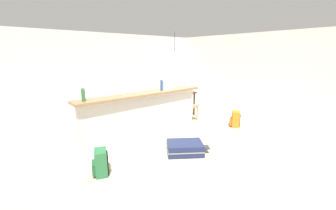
{
  "coord_description": "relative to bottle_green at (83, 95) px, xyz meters",
  "views": [
    {
      "loc": [
        -3.29,
        -3.37,
        1.9
      ],
      "look_at": [
        -0.0,
        0.52,
        0.67
      ],
      "focal_mm": 22.9,
      "sensor_mm": 36.0,
      "label": 1
    }
  ],
  "objects": [
    {
      "name": "bar_countertop",
      "position": [
        1.27,
        0.02,
        -0.14
      ],
      "size": [
        2.96,
        0.4,
        0.05
      ],
      "primitive_type": "cube",
      "color": "#93704C",
      "rests_on": "partition_half_wall"
    },
    {
      "name": "dining_chair_near_partition",
      "position": [
        3.07,
        0.5,
        -0.68
      ],
      "size": [
        0.42,
        0.42,
        0.93
      ],
      "color": "#9E754C",
      "rests_on": "ground_plane"
    },
    {
      "name": "suitcase_flat_navy",
      "position": [
        1.51,
        -1.0,
        -1.09
      ],
      "size": [
        0.87,
        0.8,
        0.22
      ],
      "color": "#1E284C",
      "rests_on": "ground_plane"
    },
    {
      "name": "bottle_green",
      "position": [
        0.0,
        0.0,
        0.0
      ],
      "size": [
        0.06,
        0.06,
        0.23
      ],
      "primitive_type": "cylinder",
      "color": "#2D6B38",
      "rests_on": "bar_countertop"
    },
    {
      "name": "bottle_white",
      "position": [
        0.84,
        0.12,
        -0.01
      ],
      "size": [
        0.06,
        0.06,
        0.22
      ],
      "primitive_type": "cylinder",
      "color": "silver",
      "rests_on": "bar_countertop"
    },
    {
      "name": "pendant_lamp",
      "position": [
        3.1,
        1.09,
        0.67
      ],
      "size": [
        0.34,
        0.34,
        0.75
      ],
      "color": "black"
    },
    {
      "name": "wall_right",
      "position": [
        5.11,
        -0.06,
        0.05
      ],
      "size": [
        0.1,
        6.0,
        2.5
      ],
      "primitive_type": "cube",
      "color": "silver",
      "rests_on": "ground_plane"
    },
    {
      "name": "partition_half_wall",
      "position": [
        1.27,
        0.02,
        -0.68
      ],
      "size": [
        2.8,
        0.2,
        1.04
      ],
      "primitive_type": "cube",
      "color": "silver",
      "rests_on": "ground_plane"
    },
    {
      "name": "dining_chair_far_side",
      "position": [
        3.15,
        1.59,
        -0.68
      ],
      "size": [
        0.48,
        0.48,
        0.93
      ],
      "color": "#9E754C",
      "rests_on": "ground_plane"
    },
    {
      "name": "grocery_bag",
      "position": [
        1.92,
        0.08,
        -0.0
      ],
      "size": [
        0.26,
        0.18,
        0.22
      ],
      "primitive_type": "cube",
      "color": "silver",
      "rests_on": "bar_countertop"
    },
    {
      "name": "backpack_green",
      "position": [
        -0.05,
        -0.67,
        -1.0
      ],
      "size": [
        0.31,
        0.33,
        0.42
      ],
      "color": "#286B3D",
      "rests_on": "ground_plane"
    },
    {
      "name": "wall_back",
      "position": [
        2.06,
        2.69,
        0.05
      ],
      "size": [
        6.6,
        0.1,
        2.5
      ],
      "primitive_type": "cube",
      "color": "silver",
      "rests_on": "ground_plane"
    },
    {
      "name": "bottle_clear",
      "position": [
        2.53,
        -0.01,
        0.03
      ],
      "size": [
        0.06,
        0.06,
        0.29
      ],
      "primitive_type": "cylinder",
      "color": "silver",
      "rests_on": "bar_countertop"
    },
    {
      "name": "backpack_orange",
      "position": [
        3.62,
        -0.74,
        -1.0
      ],
      "size": [
        0.34,
        0.33,
        0.42
      ],
      "color": "orange",
      "rests_on": "ground_plane"
    },
    {
      "name": "ground_plane",
      "position": [
        2.06,
        -0.36,
        -1.22
      ],
      "size": [
        13.0,
        13.0,
        0.05
      ],
      "primitive_type": "cube",
      "color": "#BCAD8E"
    },
    {
      "name": "dining_table",
      "position": [
        3.1,
        1.05,
        -0.55
      ],
      "size": [
        1.1,
        0.8,
        0.74
      ],
      "color": "#332319",
      "rests_on": "ground_plane"
    },
    {
      "name": "bottle_blue",
      "position": [
        1.72,
        -0.02,
        0.01
      ],
      "size": [
        0.06,
        0.06,
        0.24
      ],
      "primitive_type": "cylinder",
      "color": "#284C89",
      "rests_on": "bar_countertop"
    }
  ]
}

